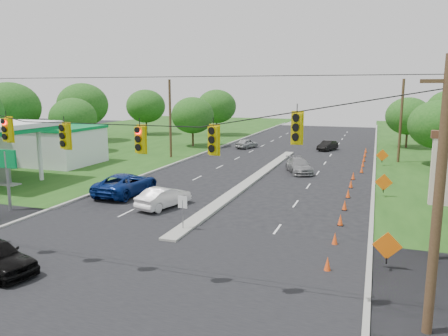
% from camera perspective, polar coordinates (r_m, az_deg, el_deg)
% --- Properties ---
extents(ground, '(160.00, 160.00, 0.00)m').
position_cam_1_polar(ground, '(20.24, -12.63, -13.15)').
color(ground, black).
rests_on(ground, ground).
extents(cross_street, '(160.00, 14.00, 0.02)m').
position_cam_1_polar(cross_street, '(20.24, -12.63, -13.15)').
color(cross_street, black).
rests_on(cross_street, ground).
extents(curb_left, '(0.25, 110.00, 0.16)m').
position_cam_1_polar(curb_left, '(50.53, -4.49, 1.23)').
color(curb_left, gray).
rests_on(curb_left, ground).
extents(curb_right, '(0.25, 110.00, 0.16)m').
position_cam_1_polar(curb_right, '(46.35, 19.04, -0.14)').
color(curb_right, gray).
rests_on(curb_right, ground).
extents(median, '(1.00, 34.00, 0.18)m').
position_cam_1_polar(median, '(38.83, 3.86, -1.54)').
color(median, gray).
rests_on(median, ground).
extents(median_sign, '(0.55, 0.06, 2.05)m').
position_cam_1_polar(median_sign, '(24.74, -5.42, -4.98)').
color(median_sign, gray).
rests_on(median_sign, ground).
extents(signal_span, '(25.60, 0.32, 9.00)m').
position_cam_1_polar(signal_span, '(18.04, -15.05, 0.38)').
color(signal_span, '#422D1C').
rests_on(signal_span, ground).
extents(utility_pole_far_left, '(0.28, 0.28, 9.00)m').
position_cam_1_polar(utility_pole_far_left, '(51.03, -7.04, 6.36)').
color(utility_pole_far_left, '#422D1C').
rests_on(utility_pole_far_left, ground).
extents(utility_pole_far_right, '(0.28, 0.28, 9.00)m').
position_cam_1_polar(utility_pole_far_right, '(50.84, 22.10, 5.67)').
color(utility_pole_far_right, '#422D1C').
rests_on(utility_pole_far_right, ground).
extents(gas_station, '(18.40, 19.70, 5.20)m').
position_cam_1_polar(gas_station, '(49.52, -23.80, 3.20)').
color(gas_station, white).
rests_on(gas_station, ground).
extents(cone_0, '(0.32, 0.32, 0.70)m').
position_cam_1_polar(cone_0, '(20.23, 13.36, -12.11)').
color(cone_0, '#FF5218').
rests_on(cone_0, ground).
extents(cone_1, '(0.32, 0.32, 0.70)m').
position_cam_1_polar(cone_1, '(23.49, 14.28, -8.94)').
color(cone_1, '#FF5218').
rests_on(cone_1, ground).
extents(cone_2, '(0.32, 0.32, 0.70)m').
position_cam_1_polar(cone_2, '(26.82, 14.96, -6.55)').
color(cone_2, '#FF5218').
rests_on(cone_2, ground).
extents(cone_3, '(0.32, 0.32, 0.70)m').
position_cam_1_polar(cone_3, '(30.19, 15.49, -4.68)').
color(cone_3, '#FF5218').
rests_on(cone_3, ground).
extents(cone_4, '(0.32, 0.32, 0.70)m').
position_cam_1_polar(cone_4, '(33.58, 15.90, -3.19)').
color(cone_4, '#FF5218').
rests_on(cone_4, ground).
extents(cone_5, '(0.32, 0.32, 0.70)m').
position_cam_1_polar(cone_5, '(36.99, 16.24, -1.98)').
color(cone_5, '#FF5218').
rests_on(cone_5, ground).
extents(cone_6, '(0.32, 0.32, 0.70)m').
position_cam_1_polar(cone_6, '(40.42, 16.53, -0.97)').
color(cone_6, '#FF5218').
rests_on(cone_6, ground).
extents(cone_7, '(0.32, 0.32, 0.70)m').
position_cam_1_polar(cone_7, '(43.84, 17.55, -0.16)').
color(cone_7, '#FF5218').
rests_on(cone_7, ground).
extents(cone_8, '(0.32, 0.32, 0.70)m').
position_cam_1_polar(cone_8, '(47.29, 17.69, 0.57)').
color(cone_8, '#FF5218').
rests_on(cone_8, ground).
extents(cone_9, '(0.32, 0.32, 0.70)m').
position_cam_1_polar(cone_9, '(50.75, 17.82, 1.20)').
color(cone_9, '#FF5218').
rests_on(cone_9, ground).
extents(cone_10, '(0.32, 0.32, 0.70)m').
position_cam_1_polar(cone_10, '(54.21, 17.93, 1.75)').
color(cone_10, '#FF5218').
rests_on(cone_10, ground).
extents(cone_11, '(0.32, 0.32, 0.70)m').
position_cam_1_polar(cone_11, '(57.67, 18.02, 2.23)').
color(cone_11, '#FF5218').
rests_on(cone_11, ground).
extents(work_sign_0, '(1.27, 0.58, 1.37)m').
position_cam_1_polar(work_sign_0, '(20.84, 20.53, -9.64)').
color(work_sign_0, black).
rests_on(work_sign_0, ground).
extents(work_sign_1, '(1.27, 0.58, 1.37)m').
position_cam_1_polar(work_sign_1, '(34.36, 20.14, -1.86)').
color(work_sign_1, black).
rests_on(work_sign_1, ground).
extents(work_sign_2, '(1.27, 0.58, 1.37)m').
position_cam_1_polar(work_sign_2, '(48.16, 19.97, 1.50)').
color(work_sign_2, black).
rests_on(work_sign_2, ground).
extents(tree_2, '(5.88, 5.88, 6.86)m').
position_cam_1_polar(tree_2, '(58.28, -19.10, 6.20)').
color(tree_2, black).
rests_on(tree_2, ground).
extents(tree_3, '(7.56, 7.56, 8.82)m').
position_cam_1_polar(tree_3, '(69.79, -17.97, 7.87)').
color(tree_3, black).
rests_on(tree_3, ground).
extents(tree_4, '(6.72, 6.72, 7.84)m').
position_cam_1_polar(tree_4, '(77.67, -10.18, 7.95)').
color(tree_4, black).
rests_on(tree_4, ground).
extents(tree_5, '(5.88, 5.88, 6.86)m').
position_cam_1_polar(tree_5, '(60.73, -4.12, 6.88)').
color(tree_5, black).
rests_on(tree_5, ground).
extents(tree_6, '(6.72, 6.72, 7.84)m').
position_cam_1_polar(tree_6, '(75.36, -0.98, 8.05)').
color(tree_6, black).
rests_on(tree_6, ground).
extents(tree_9, '(5.88, 5.88, 6.86)m').
position_cam_1_polar(tree_9, '(50.15, 26.14, 5.13)').
color(tree_9, black).
rests_on(tree_9, ground).
extents(tree_12, '(5.88, 5.88, 6.86)m').
position_cam_1_polar(tree_12, '(63.88, 22.93, 6.27)').
color(tree_12, black).
rests_on(tree_12, ground).
extents(tree_14, '(7.56, 7.56, 8.82)m').
position_cam_1_polar(tree_14, '(62.05, -26.19, 7.08)').
color(tree_14, black).
rests_on(tree_14, ground).
extents(white_sedan, '(2.50, 4.48, 1.40)m').
position_cam_1_polar(white_sedan, '(29.98, -7.88, -3.81)').
color(white_sedan, white).
rests_on(white_sedan, ground).
extents(blue_pickup, '(2.88, 6.01, 1.65)m').
position_cam_1_polar(blue_pickup, '(34.07, -12.66, -2.03)').
color(blue_pickup, navy).
rests_on(blue_pickup, ground).
extents(silver_car_far, '(3.62, 5.13, 1.38)m').
position_cam_1_polar(silver_car_far, '(42.44, 9.76, 0.30)').
color(silver_car_far, gray).
rests_on(silver_car_far, ground).
extents(silver_car_oncoming, '(2.66, 4.10, 1.30)m').
position_cam_1_polar(silver_car_oncoming, '(59.27, 2.98, 3.23)').
color(silver_car_oncoming, '#9C9C9C').
rests_on(silver_car_oncoming, ground).
extents(dark_car_receding, '(2.52, 4.08, 1.27)m').
position_cam_1_polar(dark_car_receding, '(58.68, 13.38, 2.87)').
color(dark_car_receding, black).
rests_on(dark_car_receding, ground).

